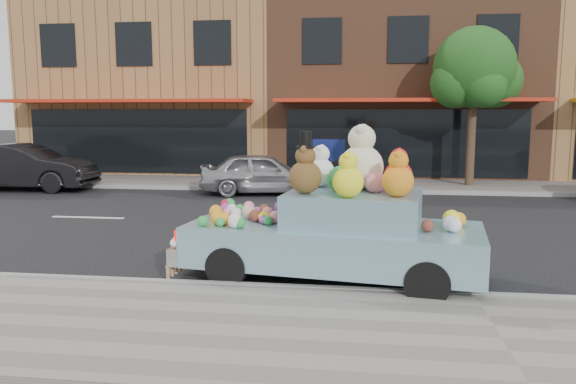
% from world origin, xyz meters
% --- Properties ---
extents(ground, '(120.00, 120.00, 0.00)m').
position_xyz_m(ground, '(0.00, 0.00, 0.00)').
color(ground, black).
rests_on(ground, ground).
extents(near_sidewalk, '(60.00, 3.00, 0.12)m').
position_xyz_m(near_sidewalk, '(0.00, -6.50, 0.06)').
color(near_sidewalk, gray).
rests_on(near_sidewalk, ground).
extents(far_sidewalk, '(60.00, 3.00, 0.12)m').
position_xyz_m(far_sidewalk, '(0.00, 6.50, 0.06)').
color(far_sidewalk, gray).
rests_on(far_sidewalk, ground).
extents(near_kerb, '(60.00, 0.12, 0.13)m').
position_xyz_m(near_kerb, '(0.00, -5.00, 0.07)').
color(near_kerb, gray).
rests_on(near_kerb, ground).
extents(far_kerb, '(60.00, 0.12, 0.13)m').
position_xyz_m(far_kerb, '(0.00, 5.00, 0.07)').
color(far_kerb, gray).
rests_on(far_kerb, ground).
extents(storefront_left, '(10.00, 9.80, 7.30)m').
position_xyz_m(storefront_left, '(-10.00, 11.97, 3.64)').
color(storefront_left, olive).
rests_on(storefront_left, ground).
extents(storefront_mid, '(10.00, 9.80, 7.30)m').
position_xyz_m(storefront_mid, '(0.00, 11.97, 3.64)').
color(storefront_mid, brown).
rests_on(storefront_mid, ground).
extents(street_tree, '(3.00, 2.70, 5.22)m').
position_xyz_m(street_tree, '(2.03, 6.55, 3.69)').
color(street_tree, '#38281C').
rests_on(street_tree, ground).
extents(car_silver, '(3.97, 2.10, 1.29)m').
position_xyz_m(car_silver, '(-4.53, 4.39, 0.64)').
color(car_silver, '#A3A3A7').
rests_on(car_silver, ground).
extents(car_dark, '(4.60, 1.83, 1.49)m').
position_xyz_m(car_dark, '(-12.34, 4.25, 0.74)').
color(car_dark, black).
rests_on(car_dark, ground).
extents(art_car, '(4.68, 2.34, 2.33)m').
position_xyz_m(art_car, '(-1.88, -4.24, 0.81)').
color(art_car, black).
rests_on(art_car, ground).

